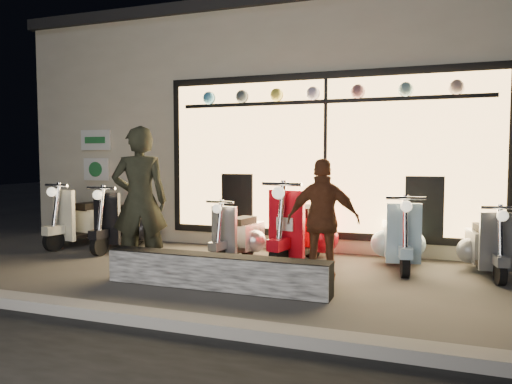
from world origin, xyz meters
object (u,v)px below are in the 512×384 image
scooter_silver (241,235)px  woman (323,220)px  man (140,201)px  graffiti_barrier (216,272)px  scooter_red (305,230)px

scooter_silver → woman: size_ratio=0.82×
scooter_silver → man: bearing=-112.2°
graffiti_barrier → scooter_red: scooter_red is taller
graffiti_barrier → scooter_red: size_ratio=1.69×
graffiti_barrier → scooter_silver: 1.77m
man → woman: size_ratio=1.27×
man → woman: man is taller
graffiti_barrier → scooter_silver: scooter_silver is taller
scooter_silver → man: 1.75m
scooter_red → graffiti_barrier: bearing=-97.6°
scooter_silver → scooter_red: (0.96, 0.13, 0.11)m
man → woman: (2.32, 0.47, -0.21)m
graffiti_barrier → scooter_red: 1.96m
scooter_red → woman: 1.22m
scooter_silver → man: size_ratio=0.64×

